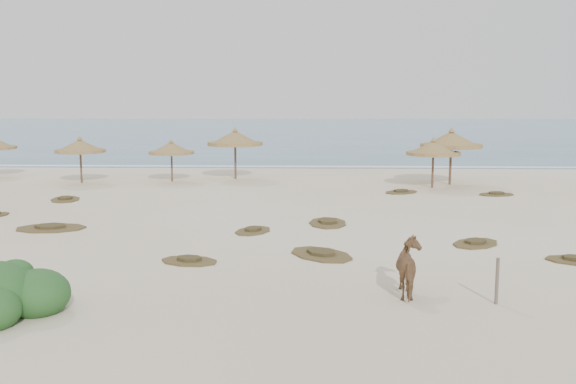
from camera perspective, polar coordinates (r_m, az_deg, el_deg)
name	(u,v)px	position (r m, az deg, el deg)	size (l,w,h in m)	color
ground	(273,261)	(19.22, -1.37, -6.11)	(160.00, 160.00, 0.00)	beige
ocean	(301,130)	(93.71, 1.16, 5.50)	(200.00, 100.00, 0.01)	#2C5884
foam_line	(293,167)	(44.85, 0.45, 2.27)	(70.00, 0.60, 0.01)	white
palapa_1	(80,147)	(38.05, -18.00, 3.85)	(3.65, 3.65, 2.65)	brown
palapa_2	(171,149)	(37.40, -10.33, 3.81)	(2.91, 2.91, 2.44)	brown
palapa_3	(235,139)	(38.12, -4.72, 4.72)	(3.70, 3.70, 3.06)	brown
palapa_4	(433,149)	(35.04, 12.80, 3.77)	(3.80, 3.80, 2.71)	brown
palapa_5	(451,140)	(36.55, 14.31, 4.46)	(3.60, 3.60, 3.17)	brown
horse	(412,268)	(16.06, 10.93, -6.66)	(0.74, 1.63, 1.38)	brown
fence_post_near	(497,281)	(15.94, 18.09, -7.53)	(0.08, 0.08, 1.11)	brown
scrub_1	(51,228)	(25.28, -20.34, -2.98)	(2.71, 1.89, 0.16)	brown
scrub_2	(253,230)	(23.25, -3.13, -3.43)	(1.74, 2.04, 0.16)	brown
scrub_3	(328,222)	(24.71, 3.55, -2.72)	(1.46, 2.23, 0.16)	brown
scrub_4	(476,243)	(22.14, 16.33, -4.37)	(2.23, 2.24, 0.16)	brown
scrub_6	(65,199)	(32.07, -19.19, -0.59)	(1.80, 2.30, 0.16)	brown
scrub_7	(401,192)	(33.12, 10.02, 0.02)	(2.25, 2.09, 0.16)	brown
scrub_9	(321,254)	(19.82, 2.96, -5.52)	(2.64, 2.75, 0.16)	brown
scrub_10	(496,194)	(33.48, 18.04, -0.18)	(2.07, 1.63, 0.16)	brown
scrub_11	(189,260)	(19.25, -8.77, -6.03)	(2.00, 1.58, 0.16)	brown
scrub_12	(575,260)	(20.90, 24.18, -5.53)	(1.98, 1.61, 0.16)	brown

